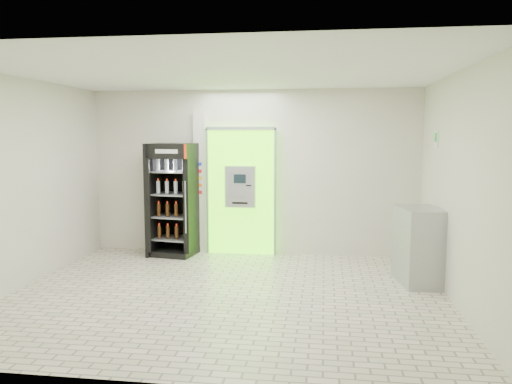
# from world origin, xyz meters

# --- Properties ---
(ground) EXTENTS (6.00, 6.00, 0.00)m
(ground) POSITION_xyz_m (0.00, 0.00, 0.00)
(ground) COLOR beige
(ground) RESTS_ON ground
(room_shell) EXTENTS (6.00, 6.00, 6.00)m
(room_shell) POSITION_xyz_m (0.00, 0.00, 1.84)
(room_shell) COLOR silver
(room_shell) RESTS_ON ground
(atm_assembly) EXTENTS (1.30, 0.24, 2.33)m
(atm_assembly) POSITION_xyz_m (-0.20, 2.41, 1.17)
(atm_assembly) COLOR #5FFF0D
(atm_assembly) RESTS_ON ground
(pillar) EXTENTS (0.22, 0.11, 2.60)m
(pillar) POSITION_xyz_m (-0.98, 2.45, 1.30)
(pillar) COLOR silver
(pillar) RESTS_ON ground
(beverage_cooler) EXTENTS (0.85, 0.80, 2.03)m
(beverage_cooler) POSITION_xyz_m (-1.41, 2.16, 0.98)
(beverage_cooler) COLOR black
(beverage_cooler) RESTS_ON ground
(steel_cabinet) EXTENTS (0.70, 0.93, 1.13)m
(steel_cabinet) POSITION_xyz_m (2.71, 0.92, 0.56)
(steel_cabinet) COLOR #9B9DA2
(steel_cabinet) RESTS_ON ground
(exit_sign) EXTENTS (0.02, 0.22, 0.26)m
(exit_sign) POSITION_xyz_m (2.99, 1.40, 2.12)
(exit_sign) COLOR white
(exit_sign) RESTS_ON room_shell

